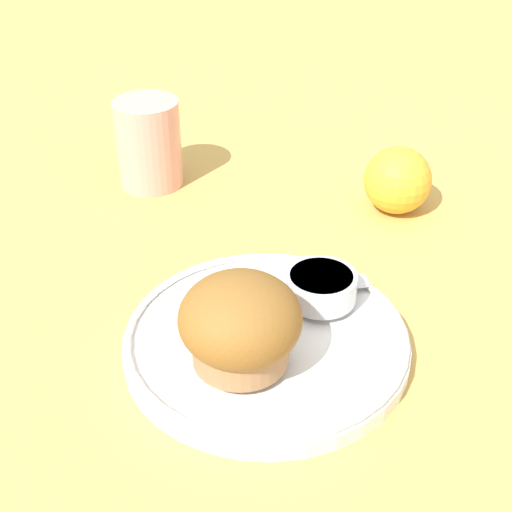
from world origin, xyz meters
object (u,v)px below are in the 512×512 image
object	(u,v)px
butter_knife	(278,293)
orange_fruit	(398,180)
juice_glass	(149,143)
muffin	(240,324)

from	to	relation	value
butter_knife	orange_fruit	world-z (taller)	orange_fruit
orange_fruit	butter_knife	bearing A→B (deg)	-116.50
juice_glass	orange_fruit	bearing A→B (deg)	-3.37
muffin	orange_fruit	size ratio (longest dim) A/B	1.29
butter_knife	juice_glass	world-z (taller)	juice_glass
muffin	butter_knife	size ratio (longest dim) A/B	0.58
orange_fruit	juice_glass	world-z (taller)	juice_glass
butter_knife	juice_glass	distance (m)	0.27
muffin	butter_knife	distance (m)	0.09
muffin	orange_fruit	xyz separation A→B (m)	(0.11, 0.28, -0.02)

